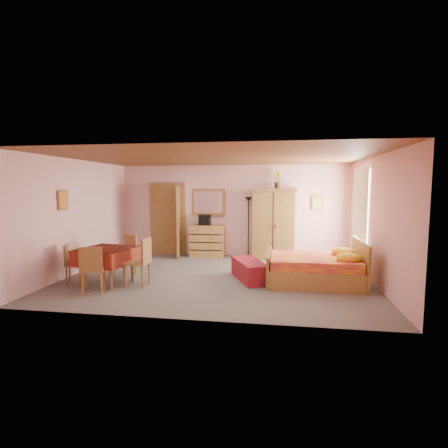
% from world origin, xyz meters
% --- Properties ---
extents(floor, '(6.50, 6.50, 0.00)m').
position_xyz_m(floor, '(0.00, 0.00, 0.00)').
color(floor, '#6A655D').
rests_on(floor, ground).
extents(ceiling, '(6.50, 6.50, 0.00)m').
position_xyz_m(ceiling, '(0.00, 0.00, 2.60)').
color(ceiling, brown).
rests_on(ceiling, wall_back).
extents(wall_back, '(6.50, 0.10, 2.60)m').
position_xyz_m(wall_back, '(0.00, 2.50, 1.30)').
color(wall_back, '#E2A5A4').
rests_on(wall_back, floor).
extents(wall_front, '(6.50, 0.10, 2.60)m').
position_xyz_m(wall_front, '(0.00, -2.50, 1.30)').
color(wall_front, '#E2A5A4').
rests_on(wall_front, floor).
extents(wall_left, '(0.10, 5.00, 2.60)m').
position_xyz_m(wall_left, '(-3.25, 0.00, 1.30)').
color(wall_left, '#E2A5A4').
rests_on(wall_left, floor).
extents(wall_right, '(0.10, 5.00, 2.60)m').
position_xyz_m(wall_right, '(3.25, 0.00, 1.30)').
color(wall_right, '#E2A5A4').
rests_on(wall_right, floor).
extents(doorway, '(1.06, 0.12, 2.15)m').
position_xyz_m(doorway, '(-1.90, 2.47, 1.02)').
color(doorway, '#9E6B35').
rests_on(doorway, floor).
extents(window, '(0.08, 1.40, 1.95)m').
position_xyz_m(window, '(3.21, 1.20, 1.45)').
color(window, white).
rests_on(window, wall_right).
extents(picture_left, '(0.04, 0.32, 0.42)m').
position_xyz_m(picture_left, '(-3.22, -0.60, 1.70)').
color(picture_left, orange).
rests_on(picture_left, wall_left).
extents(picture_back, '(0.30, 0.04, 0.40)m').
position_xyz_m(picture_back, '(2.35, 2.47, 1.55)').
color(picture_back, '#D8BF59').
rests_on(picture_back, wall_back).
extents(chest_of_drawers, '(0.97, 0.52, 0.90)m').
position_xyz_m(chest_of_drawers, '(-0.69, 2.25, 0.45)').
color(chest_of_drawers, '#B07C3B').
rests_on(chest_of_drawers, floor).
extents(wall_mirror, '(0.96, 0.13, 0.76)m').
position_xyz_m(wall_mirror, '(-0.69, 2.46, 1.55)').
color(wall_mirror, white).
rests_on(wall_mirror, wall_back).
extents(stereo, '(0.32, 0.24, 0.30)m').
position_xyz_m(stereo, '(-0.76, 2.30, 1.05)').
color(stereo, black).
rests_on(stereo, chest_of_drawers).
extents(floor_lamp, '(0.24, 0.24, 1.70)m').
position_xyz_m(floor_lamp, '(0.48, 2.34, 0.85)').
color(floor_lamp, black).
rests_on(floor_lamp, floor).
extents(wardrobe, '(1.25, 0.67, 1.94)m').
position_xyz_m(wardrobe, '(1.18, 2.20, 0.97)').
color(wardrobe, olive).
rests_on(wardrobe, floor).
extents(sunflower_vase, '(0.19, 0.19, 0.47)m').
position_xyz_m(sunflower_vase, '(1.26, 2.28, 2.17)').
color(sunflower_vase, yellow).
rests_on(sunflower_vase, wardrobe).
extents(bed, '(1.95, 1.54, 0.90)m').
position_xyz_m(bed, '(2.04, -0.09, 0.45)').
color(bed, '#C0124B').
rests_on(bed, floor).
extents(bench, '(0.91, 1.32, 0.41)m').
position_xyz_m(bench, '(0.71, -0.10, 0.21)').
color(bench, maroon).
rests_on(bench, floor).
extents(dining_table, '(1.16, 1.16, 0.73)m').
position_xyz_m(dining_table, '(-2.16, -0.80, 0.37)').
color(dining_table, maroon).
rests_on(dining_table, floor).
extents(chair_south, '(0.52, 0.52, 0.89)m').
position_xyz_m(chair_south, '(-2.13, -1.43, 0.45)').
color(chair_south, '#AA6E39').
rests_on(chair_south, floor).
extents(chair_north, '(0.54, 0.54, 0.89)m').
position_xyz_m(chair_north, '(-2.11, -0.09, 0.45)').
color(chair_north, '#A16D36').
rests_on(chair_north, floor).
extents(chair_west, '(0.48, 0.48, 0.82)m').
position_xyz_m(chair_west, '(-2.82, -0.88, 0.41)').
color(chair_west, brown).
rests_on(chair_west, floor).
extents(chair_east, '(0.44, 0.44, 0.96)m').
position_xyz_m(chair_east, '(-1.49, -0.85, 0.48)').
color(chair_east, '#AA7939').
rests_on(chair_east, floor).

